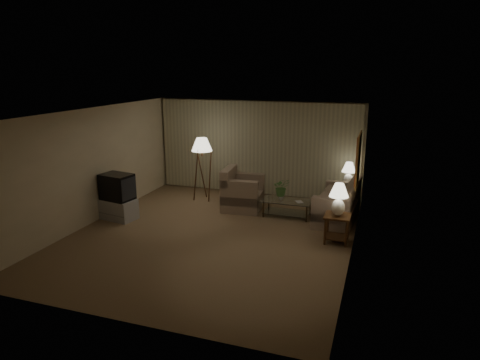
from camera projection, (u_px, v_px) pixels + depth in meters
name	position (u px, v px, depth m)	size (l,w,h in m)	color
ground	(212.00, 235.00, 9.47)	(7.00, 7.00, 0.00)	#846649
room_shell	(235.00, 146.00, 10.40)	(6.04, 7.02, 2.72)	beige
sofa	(337.00, 205.00, 10.28)	(1.85, 1.12, 0.76)	gray
armchair	(243.00, 193.00, 11.10)	(1.19, 1.14, 0.86)	gray
side_table_near	(337.00, 224.00, 8.99)	(0.53, 0.53, 0.60)	#381A0F
side_table_far	(347.00, 193.00, 11.20)	(0.48, 0.40, 0.60)	#381A0F
table_lamp_near	(339.00, 197.00, 8.84)	(0.40, 0.40, 0.69)	white
table_lamp_far	(349.00, 172.00, 11.06)	(0.36, 0.36, 0.63)	white
coffee_table	(287.00, 206.00, 10.59)	(1.21, 0.66, 0.41)	silver
tv_cabinet	(119.00, 209.00, 10.42)	(0.91, 0.66, 0.50)	#9E9EA0
crt_tv	(117.00, 187.00, 10.27)	(0.81, 0.64, 0.63)	black
floor_lamp	(202.00, 168.00, 11.74)	(0.57, 0.57, 1.75)	#381A0F
ottoman	(233.00, 190.00, 12.10)	(0.67, 0.67, 0.44)	#965932
vase	(281.00, 197.00, 10.58)	(0.14, 0.14, 0.14)	silver
flowers	(282.00, 186.00, 10.50)	(0.40, 0.35, 0.45)	#4B7E38
book	(296.00, 202.00, 10.38)	(0.15, 0.21, 0.02)	olive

